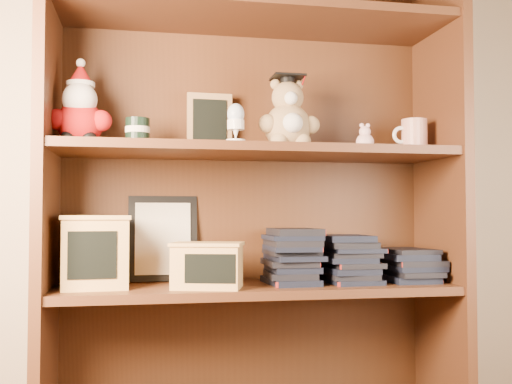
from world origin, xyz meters
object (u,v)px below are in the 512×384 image
(grad_teddy_bear, at_px, (288,120))
(teacher_mug, at_px, (414,135))
(treats_box, at_px, (95,251))
(bookcase, at_px, (252,206))

(grad_teddy_bear, relative_size, teacher_mug, 2.00)
(grad_teddy_bear, height_order, treats_box, grad_teddy_bear)
(bookcase, xyz_separation_m, grad_teddy_bear, (0.10, -0.06, 0.26))
(bookcase, height_order, grad_teddy_bear, bookcase)
(bookcase, xyz_separation_m, treats_box, (-0.45, -0.05, -0.13))
(treats_box, bearing_deg, bookcase, 6.47)
(treats_box, bearing_deg, teacher_mug, 0.05)
(treats_box, bearing_deg, grad_teddy_bear, -0.61)
(bookcase, relative_size, treats_box, 7.98)
(grad_teddy_bear, distance_m, treats_box, 0.67)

